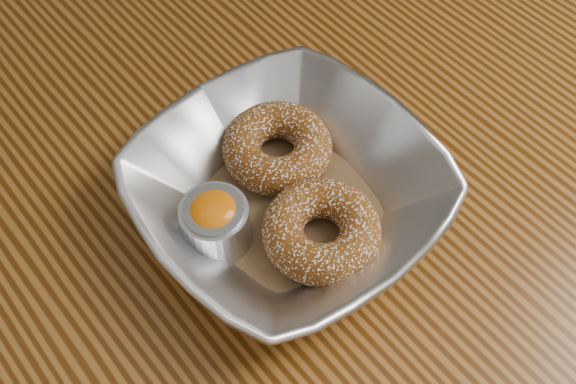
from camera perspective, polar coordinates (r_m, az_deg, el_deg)
table at (r=0.64m, az=-5.43°, el=-7.04°), size 1.20×0.80×0.75m
serving_bowl at (r=0.53m, az=0.00°, el=-0.07°), size 0.23×0.23×0.06m
parchment at (r=0.55m, az=0.00°, el=-1.21°), size 0.19×0.19×0.00m
donut_back at (r=0.56m, az=-0.90°, el=3.79°), size 0.11×0.11×0.03m
donut_front at (r=0.52m, az=2.86°, el=-3.28°), size 0.11×0.11×0.03m
ramekin at (r=0.51m, az=-6.16°, el=-2.60°), size 0.05×0.05×0.05m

